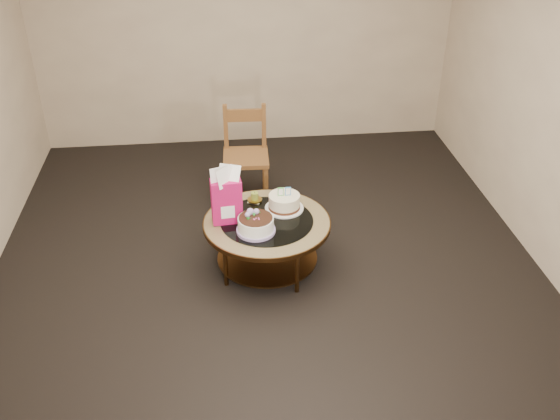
{
  "coord_description": "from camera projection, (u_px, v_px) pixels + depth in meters",
  "views": [
    {
      "loc": [
        -0.35,
        -4.15,
        3.13
      ],
      "look_at": [
        0.11,
        0.02,
        0.53
      ],
      "focal_mm": 40.0,
      "sensor_mm": 36.0,
      "label": 1
    }
  ],
  "objects": [
    {
      "name": "gift_bag",
      "position": [
        226.0,
        195.0,
        4.82
      ],
      "size": [
        0.25,
        0.19,
        0.47
      ],
      "rotation": [
        0.0,
        0.0,
        0.09
      ],
      "color": "#C01252",
      "rests_on": "coffee_table"
    },
    {
      "name": "decorated_cake",
      "position": [
        256.0,
        225.0,
        4.78
      ],
      "size": [
        0.3,
        0.3,
        0.18
      ],
      "rotation": [
        0.0,
        0.0,
        -0.44
      ],
      "color": "#A88FCA",
      "rests_on": "coffee_table"
    },
    {
      "name": "cream_cake",
      "position": [
        284.0,
        202.0,
        5.06
      ],
      "size": [
        0.32,
        0.32,
        0.2
      ],
      "rotation": [
        0.0,
        0.0,
        0.02
      ],
      "color": "white",
      "rests_on": "coffee_table"
    },
    {
      "name": "room_walls",
      "position": [
        265.0,
        91.0,
        4.38
      ],
      "size": [
        4.52,
        5.02,
        2.61
      ],
      "color": "#C5B095",
      "rests_on": "ground"
    },
    {
      "name": "ground",
      "position": [
        267.0,
        267.0,
        5.19
      ],
      "size": [
        5.0,
        5.0,
        0.0
      ],
      "primitive_type": "plane",
      "color": "black",
      "rests_on": "ground"
    },
    {
      "name": "coffee_table",
      "position": [
        267.0,
        229.0,
        4.99
      ],
      "size": [
        1.02,
        1.02,
        0.46
      ],
      "color": "#533317",
      "rests_on": "ground"
    },
    {
      "name": "pillar_candle",
      "position": [
        255.0,
        198.0,
        5.18
      ],
      "size": [
        0.13,
        0.13,
        0.09
      ],
      "rotation": [
        0.0,
        0.0,
        -0.37
      ],
      "color": "#D9B359",
      "rests_on": "coffee_table"
    },
    {
      "name": "dining_chair",
      "position": [
        246.0,
        155.0,
        5.92
      ],
      "size": [
        0.44,
        0.44,
        0.92
      ],
      "rotation": [
        0.0,
        0.0,
        -0.05
      ],
      "color": "brown",
      "rests_on": "ground"
    }
  ]
}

